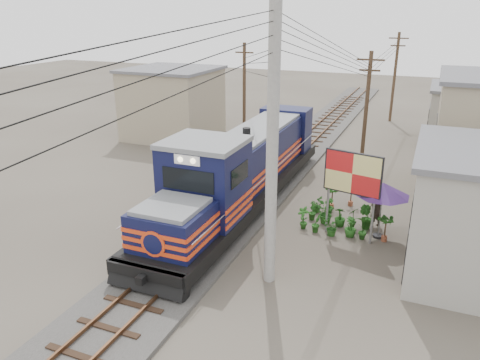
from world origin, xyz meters
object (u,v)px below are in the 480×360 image
at_px(locomotive, 242,171).
at_px(vendor, 376,210).
at_px(market_umbrella, 383,189).
at_px(billboard, 352,176).

distance_m(locomotive, vendor, 6.52).
relative_size(locomotive, market_umbrella, 5.77).
relative_size(locomotive, billboard, 4.51).
height_order(market_umbrella, vendor, market_umbrella).
distance_m(market_umbrella, vendor, 1.74).
relative_size(locomotive, vendor, 10.48).
bearing_deg(market_umbrella, locomotive, 172.69).
bearing_deg(billboard, market_umbrella, 36.07).
relative_size(billboard, market_umbrella, 1.28).
bearing_deg(vendor, billboard, 14.28).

